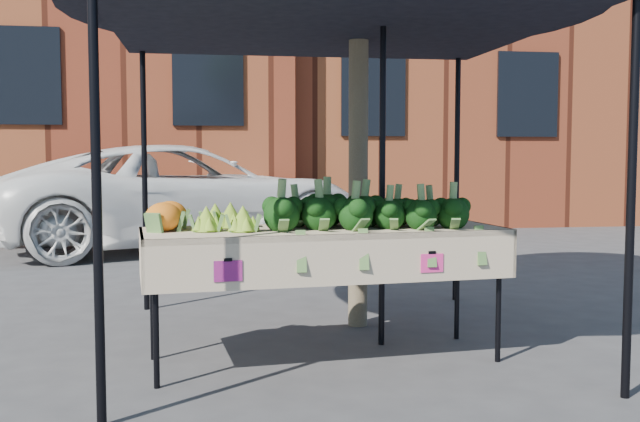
% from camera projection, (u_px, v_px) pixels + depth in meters
% --- Properties ---
extents(ground, '(90.00, 90.00, 0.00)m').
position_uv_depth(ground, '(292.00, 364.00, 4.87)').
color(ground, '#353538').
extents(table, '(2.47, 1.04, 0.90)m').
position_uv_depth(table, '(325.00, 295.00, 4.92)').
color(table, beige).
rests_on(table, ground).
extents(canopy, '(3.16, 3.16, 2.74)m').
position_uv_depth(canopy, '(333.00, 157.00, 5.29)').
color(canopy, black).
rests_on(canopy, ground).
extents(broccoli_heap, '(1.40, 0.60, 0.29)m').
position_uv_depth(broccoli_heap, '(364.00, 206.00, 4.94)').
color(broccoli_heap, black).
rests_on(broccoli_heap, table).
extents(romanesco_cluster, '(0.45, 0.59, 0.22)m').
position_uv_depth(romanesco_cluster, '(224.00, 212.00, 4.81)').
color(romanesco_cluster, '#91BE32').
rests_on(romanesco_cluster, table).
extents(cauliflower_pair, '(0.25, 0.45, 0.20)m').
position_uv_depth(cauliflower_pair, '(167.00, 214.00, 4.78)').
color(cauliflower_pair, orange).
rests_on(cauliflower_pair, table).
extents(vehicle, '(2.25, 2.92, 5.58)m').
position_uv_depth(vehicle, '(183.00, 62.00, 10.91)').
color(vehicle, white).
rests_on(vehicle, ground).
extents(street_tree, '(2.29, 2.29, 4.52)m').
position_uv_depth(street_tree, '(359.00, 45.00, 5.82)').
color(street_tree, '#1E4C14').
rests_on(street_tree, ground).
extents(building_right, '(12.00, 8.00, 8.50)m').
position_uv_depth(building_right, '(516.00, 39.00, 17.95)').
color(building_right, maroon).
rests_on(building_right, ground).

